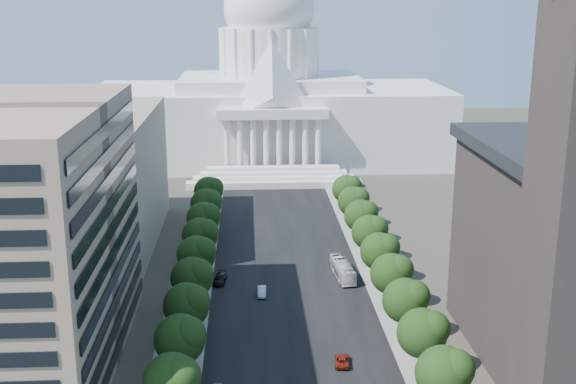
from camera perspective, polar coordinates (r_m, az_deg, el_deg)
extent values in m
cube|color=black|center=(160.90, -0.34, -4.73)|extent=(30.00, 260.00, 0.01)
cube|color=gray|center=(161.14, -7.13, -4.82)|extent=(8.00, 260.00, 0.02)
cube|color=gray|center=(162.90, 6.37, -4.57)|extent=(8.00, 260.00, 0.02)
cube|color=white|center=(249.85, -1.45, 5.40)|extent=(120.00, 50.00, 25.00)
cube|color=white|center=(247.82, -1.47, 8.71)|extent=(60.00, 40.00, 4.00)
cube|color=white|center=(221.93, -1.24, 6.27)|extent=(34.00, 8.00, 3.00)
cylinder|color=white|center=(246.91, -1.49, 11.02)|extent=(32.00, 32.00, 16.00)
ellipsoid|color=white|center=(246.30, -1.51, 14.27)|extent=(30.00, 30.00, 27.60)
cube|color=gray|center=(170.82, -16.83, 1.04)|extent=(38.00, 52.00, 30.00)
sphere|color=black|center=(98.54, -9.19, -14.55)|extent=(7.60, 7.60, 7.60)
sphere|color=black|center=(97.19, -8.46, -14.20)|extent=(5.32, 5.32, 5.32)
cylinder|color=#33261C|center=(111.24, -8.46, -13.61)|extent=(0.56, 0.56, 2.94)
sphere|color=black|center=(109.08, -8.55, -11.44)|extent=(7.60, 7.60, 7.60)
sphere|color=black|center=(107.77, -7.90, -11.08)|extent=(5.32, 5.32, 5.32)
cylinder|color=#33261C|center=(121.86, -7.96, -10.90)|extent=(0.56, 0.56, 2.94)
sphere|color=black|center=(119.89, -8.04, -8.88)|extent=(7.60, 7.60, 7.60)
sphere|color=black|center=(118.63, -7.45, -8.53)|extent=(5.32, 5.32, 5.32)
cylinder|color=#33261C|center=(132.72, -7.55, -8.63)|extent=(0.56, 0.56, 2.94)
sphere|color=black|center=(130.91, -7.62, -6.75)|extent=(7.60, 7.60, 7.60)
sphere|color=black|center=(129.69, -7.08, -6.40)|extent=(5.32, 5.32, 5.32)
cylinder|color=#33261C|center=(143.76, -7.21, -6.71)|extent=(0.56, 0.56, 2.94)
sphere|color=black|center=(142.09, -7.27, -4.95)|extent=(7.60, 7.60, 7.60)
sphere|color=black|center=(140.90, -6.77, -4.62)|extent=(5.32, 5.32, 5.32)
cylinder|color=#33261C|center=(154.94, -6.92, -5.06)|extent=(0.56, 0.56, 2.94)
sphere|color=black|center=(153.39, -6.98, -3.41)|extent=(7.60, 7.60, 7.60)
sphere|color=black|center=(152.23, -6.51, -3.09)|extent=(5.32, 5.32, 5.32)
cylinder|color=#33261C|center=(166.24, -6.67, -3.64)|extent=(0.56, 0.56, 2.94)
sphere|color=black|center=(164.79, -6.72, -2.09)|extent=(7.60, 7.60, 7.60)
sphere|color=black|center=(163.66, -6.28, -1.78)|extent=(5.32, 5.32, 5.32)
cylinder|color=#33261C|center=(177.62, -6.45, -2.40)|extent=(0.56, 0.56, 2.94)
sphere|color=black|center=(176.27, -6.50, -0.94)|extent=(7.60, 7.60, 7.60)
sphere|color=black|center=(175.16, -6.09, -0.64)|extent=(5.32, 5.32, 5.32)
cylinder|color=#33261C|center=(189.09, -6.26, -1.30)|extent=(0.56, 0.56, 2.94)
sphere|color=black|center=(187.82, -6.30, 0.07)|extent=(7.60, 7.60, 7.60)
sphere|color=black|center=(186.73, -5.92, 0.36)|extent=(5.32, 5.32, 5.32)
sphere|color=black|center=(101.25, 12.16, -13.85)|extent=(7.60, 7.60, 7.60)
sphere|color=black|center=(100.42, 13.07, -13.42)|extent=(5.32, 5.32, 5.32)
cylinder|color=#33261C|center=(113.66, 10.43, -13.04)|extent=(0.56, 0.56, 2.94)
sphere|color=black|center=(111.53, 10.54, -10.91)|extent=(7.60, 7.60, 7.60)
sphere|color=black|center=(110.70, 11.35, -10.51)|extent=(5.32, 5.32, 5.32)
cylinder|color=#33261C|center=(124.07, 9.13, -10.46)|extent=(0.56, 0.56, 2.94)
sphere|color=black|center=(122.13, 9.23, -8.47)|extent=(7.60, 7.60, 7.60)
sphere|color=black|center=(121.29, 9.94, -8.09)|extent=(5.32, 5.32, 5.32)
cylinder|color=#33261C|center=(134.75, 8.06, -8.28)|extent=(0.56, 0.56, 2.94)
sphere|color=black|center=(132.97, 8.13, -6.42)|extent=(7.60, 7.60, 7.60)
sphere|color=black|center=(132.12, 8.78, -6.05)|extent=(5.32, 5.32, 5.32)
cylinder|color=#33261C|center=(145.63, 7.15, -6.41)|extent=(0.56, 0.56, 2.94)
sphere|color=black|center=(143.99, 7.21, -4.67)|extent=(7.60, 7.60, 7.60)
sphere|color=black|center=(143.14, 7.81, -4.33)|extent=(5.32, 5.32, 5.32)
cylinder|color=#33261C|center=(156.68, 6.38, -4.81)|extent=(0.56, 0.56, 2.94)
sphere|color=black|center=(155.15, 6.43, -3.18)|extent=(7.60, 7.60, 7.60)
sphere|color=black|center=(154.31, 6.98, -2.86)|extent=(5.32, 5.32, 5.32)
cylinder|color=#33261C|center=(167.86, 5.71, -3.42)|extent=(0.56, 0.56, 2.94)
sphere|color=black|center=(166.43, 5.75, -1.89)|extent=(7.60, 7.60, 7.60)
sphere|color=black|center=(165.60, 6.26, -1.58)|extent=(5.32, 5.32, 5.32)
cylinder|color=#33261C|center=(179.14, 5.13, -2.21)|extent=(0.56, 0.56, 2.94)
sphere|color=black|center=(177.81, 5.16, -0.76)|extent=(7.60, 7.60, 7.60)
sphere|color=black|center=(176.97, 5.63, -0.47)|extent=(5.32, 5.32, 5.32)
cylinder|color=#33261C|center=(190.52, 4.62, -1.14)|extent=(0.56, 0.56, 2.94)
sphere|color=black|center=(189.26, 4.65, 0.23)|extent=(7.60, 7.60, 7.60)
sphere|color=black|center=(188.43, 5.08, 0.51)|extent=(5.32, 5.32, 5.32)
cylinder|color=gray|center=(112.01, 11.89, -11.82)|extent=(0.18, 0.18, 9.00)
cylinder|color=gray|center=(109.85, 11.40, -9.86)|extent=(2.40, 0.14, 0.14)
sphere|color=gray|center=(109.63, 10.83, -9.94)|extent=(0.44, 0.44, 0.44)
cylinder|color=gray|center=(134.08, 9.16, -7.04)|extent=(0.18, 0.18, 9.00)
cylinder|color=gray|center=(132.29, 8.73, -5.33)|extent=(2.40, 0.14, 0.14)
sphere|color=gray|center=(132.10, 8.26, -5.39)|extent=(0.44, 0.44, 0.44)
cylinder|color=gray|center=(157.04, 7.25, -3.62)|extent=(0.18, 0.18, 9.00)
cylinder|color=gray|center=(155.51, 6.87, -2.13)|extent=(2.40, 0.14, 0.14)
sphere|color=gray|center=(155.35, 6.47, -2.18)|extent=(0.44, 0.44, 0.44)
cylinder|color=gray|center=(180.54, 5.85, -1.08)|extent=(0.18, 0.18, 9.00)
cylinder|color=gray|center=(179.21, 5.50, 0.23)|extent=(2.40, 0.14, 0.14)
sphere|color=gray|center=(179.07, 5.15, 0.19)|extent=(0.44, 0.44, 0.44)
cylinder|color=gray|center=(204.40, 4.77, 0.87)|extent=(0.18, 0.18, 9.00)
cylinder|color=gray|center=(203.22, 4.46, 2.04)|extent=(2.40, 0.14, 0.14)
sphere|color=gray|center=(203.10, 4.15, 2.01)|extent=(0.44, 0.44, 0.44)
imported|color=#9FA1A6|center=(137.96, -2.08, -7.88)|extent=(1.67, 4.60, 1.51)
imported|color=maroon|center=(114.17, 4.31, -13.14)|extent=(2.76, 4.97, 1.32)
imported|color=black|center=(144.30, -5.39, -6.85)|extent=(2.98, 5.86, 1.63)
imported|color=silver|center=(146.42, 4.34, -6.12)|extent=(4.04, 12.46, 3.41)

